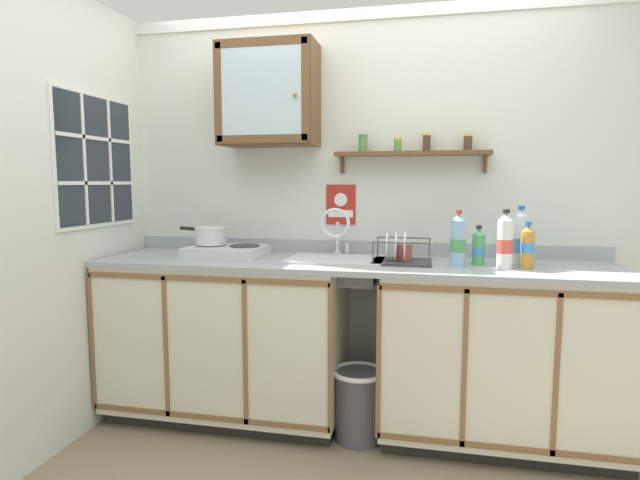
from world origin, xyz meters
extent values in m
plane|color=gray|center=(0.00, 0.00, 0.00)|extent=(5.89, 5.89, 0.00)
cube|color=silver|center=(0.00, 0.68, 1.21)|extent=(3.49, 0.05, 2.42)
cube|color=white|center=(0.00, 0.65, 2.37)|extent=(3.49, 0.02, 0.05)
cube|color=silver|center=(-1.47, -0.27, 1.21)|extent=(0.05, 3.46, 2.42)
cube|color=black|center=(-0.74, 0.37, 0.04)|extent=(1.34, 0.57, 0.08)
cube|color=beige|center=(-0.74, 0.34, 0.51)|extent=(1.37, 0.63, 0.85)
cube|color=brown|center=(-0.74, 0.02, 0.89)|extent=(1.37, 0.01, 0.03)
cube|color=brown|center=(-0.74, 0.02, 0.13)|extent=(1.37, 0.01, 0.03)
cube|color=brown|center=(-1.43, 0.02, 0.51)|extent=(0.02, 0.01, 0.79)
cube|color=brown|center=(-0.97, 0.02, 0.51)|extent=(0.02, 0.01, 0.79)
cube|color=brown|center=(-0.51, 0.02, 0.51)|extent=(0.02, 0.01, 0.79)
cube|color=brown|center=(-0.06, 0.02, 0.51)|extent=(0.02, 0.01, 0.79)
cube|color=black|center=(0.81, 0.37, 0.04)|extent=(1.21, 0.57, 0.08)
cube|color=beige|center=(0.81, 0.34, 0.51)|extent=(1.24, 0.63, 0.85)
cube|color=brown|center=(0.81, 0.02, 0.89)|extent=(1.24, 0.01, 0.03)
cube|color=brown|center=(0.81, 0.02, 0.13)|extent=(1.24, 0.01, 0.03)
cube|color=brown|center=(0.19, 0.02, 0.51)|extent=(0.02, 0.01, 0.79)
cube|color=brown|center=(0.60, 0.02, 0.51)|extent=(0.02, 0.01, 0.79)
cube|color=brown|center=(1.01, 0.02, 0.51)|extent=(0.02, 0.01, 0.79)
cube|color=#9EA3A8|center=(0.00, 0.34, 0.95)|extent=(2.85, 0.66, 0.03)
cube|color=#9EA3A8|center=(0.00, 0.65, 1.00)|extent=(2.85, 0.02, 0.08)
cube|color=silver|center=(-0.09, 0.36, 0.97)|extent=(0.54, 0.37, 0.01)
cube|color=slate|center=(-0.09, 0.36, 0.85)|extent=(0.46, 0.30, 0.01)
cube|color=slate|center=(-0.09, 0.52, 0.90)|extent=(0.46, 0.01, 0.12)
cube|color=slate|center=(-0.09, 0.21, 0.90)|extent=(0.46, 0.01, 0.12)
cylinder|color=#4C4C51|center=(-0.09, 0.36, 0.84)|extent=(0.04, 0.04, 0.01)
cylinder|color=silver|center=(-0.12, 0.57, 0.98)|extent=(0.05, 0.05, 0.02)
cylinder|color=silver|center=(-0.12, 0.57, 1.08)|extent=(0.02, 0.02, 0.18)
torus|color=silver|center=(-0.12, 0.49, 1.16)|extent=(0.18, 0.02, 0.18)
cylinder|color=silver|center=(-0.06, 0.57, 1.01)|extent=(0.02, 0.02, 0.06)
cube|color=silver|center=(-0.75, 0.36, 1.00)|extent=(0.44, 0.33, 0.06)
cylinder|color=#2D2D2D|center=(-0.86, 0.39, 1.03)|extent=(0.18, 0.18, 0.01)
cylinder|color=#2D2D2D|center=(-0.64, 0.39, 1.03)|extent=(0.18, 0.18, 0.01)
cylinder|color=black|center=(-0.86, 0.21, 1.00)|extent=(0.03, 0.02, 0.03)
cylinder|color=black|center=(-0.64, 0.21, 1.00)|extent=(0.03, 0.02, 0.03)
cylinder|color=silver|center=(-0.86, 0.39, 1.08)|extent=(0.19, 0.19, 0.10)
torus|color=silver|center=(-0.86, 0.39, 1.13)|extent=(0.19, 0.19, 0.01)
cylinder|color=black|center=(-1.02, 0.47, 1.12)|extent=(0.18, 0.10, 0.02)
cylinder|color=silver|center=(0.89, 0.40, 1.09)|extent=(0.08, 0.08, 0.26)
cone|color=silver|center=(0.89, 0.40, 1.24)|extent=(0.07, 0.07, 0.03)
cylinder|color=#2D59B2|center=(0.89, 0.40, 1.27)|extent=(0.03, 0.03, 0.02)
cylinder|color=#3F8CCC|center=(0.89, 0.40, 1.07)|extent=(0.08, 0.08, 0.07)
cylinder|color=white|center=(0.80, 0.27, 1.09)|extent=(0.08, 0.08, 0.25)
cone|color=white|center=(0.80, 0.27, 1.23)|extent=(0.07, 0.07, 0.04)
cylinder|color=#262626|center=(0.80, 0.27, 1.26)|extent=(0.04, 0.04, 0.02)
cylinder|color=#D84C3F|center=(0.80, 0.27, 1.08)|extent=(0.08, 0.08, 0.07)
cylinder|color=#8CB7E0|center=(0.57, 0.28, 1.08)|extent=(0.08, 0.08, 0.24)
cone|color=#8CB7E0|center=(0.57, 0.28, 1.22)|extent=(0.07, 0.07, 0.03)
cylinder|color=red|center=(0.57, 0.28, 1.25)|extent=(0.03, 0.03, 0.02)
cylinder|color=#4C9959|center=(0.57, 0.28, 1.08)|extent=(0.08, 0.08, 0.07)
cylinder|color=gold|center=(0.91, 0.30, 1.06)|extent=(0.07, 0.07, 0.19)
cone|color=gold|center=(0.91, 0.30, 1.17)|extent=(0.07, 0.07, 0.03)
cylinder|color=#2D59B2|center=(0.91, 0.30, 1.19)|extent=(0.03, 0.03, 0.02)
cylinder|color=#3F8CCC|center=(0.91, 0.30, 1.07)|extent=(0.07, 0.07, 0.05)
cylinder|color=#4CB266|center=(0.68, 0.37, 1.05)|extent=(0.07, 0.07, 0.16)
cone|color=#4CB266|center=(0.68, 0.37, 1.14)|extent=(0.06, 0.06, 0.03)
cylinder|color=#262626|center=(0.68, 0.37, 1.17)|extent=(0.03, 0.03, 0.02)
cylinder|color=#3F8CCC|center=(0.68, 0.37, 1.03)|extent=(0.07, 0.07, 0.05)
cube|color=#333338|center=(0.28, 0.35, 0.97)|extent=(0.32, 0.27, 0.01)
cylinder|color=#4C4F54|center=(0.13, 0.22, 1.03)|extent=(0.01, 0.01, 0.11)
cylinder|color=#4C4F54|center=(0.42, 0.22, 1.03)|extent=(0.01, 0.01, 0.11)
cylinder|color=#4C4F54|center=(0.13, 0.48, 1.03)|extent=(0.01, 0.01, 0.11)
cylinder|color=#4C4F54|center=(0.42, 0.48, 1.03)|extent=(0.01, 0.01, 0.11)
cylinder|color=#4C4F54|center=(0.28, 0.22, 1.09)|extent=(0.29, 0.01, 0.01)
cylinder|color=#4C4F54|center=(0.28, 0.48, 1.09)|extent=(0.29, 0.01, 0.01)
cylinder|color=white|center=(0.20, 0.35, 1.05)|extent=(0.01, 0.15, 0.15)
cylinder|color=white|center=(0.25, 0.35, 1.05)|extent=(0.01, 0.16, 0.16)
cylinder|color=white|center=(0.29, 0.35, 1.05)|extent=(0.01, 0.17, 0.17)
cylinder|color=#B24C47|center=(0.28, 0.38, 1.01)|extent=(0.09, 0.09, 0.10)
torus|color=#B24C47|center=(0.27, 0.43, 1.02)|extent=(0.03, 0.07, 0.07)
cube|color=brown|center=(-0.53, 0.52, 1.91)|extent=(0.58, 0.27, 0.59)
cube|color=silver|center=(-0.53, 0.38, 1.91)|extent=(0.47, 0.01, 0.49)
cube|color=brown|center=(-0.79, 0.38, 1.91)|extent=(0.05, 0.01, 0.56)
cube|color=brown|center=(-0.27, 0.38, 1.91)|extent=(0.05, 0.01, 0.56)
cube|color=brown|center=(-0.53, 0.38, 2.18)|extent=(0.54, 0.01, 0.05)
cube|color=brown|center=(-0.53, 0.38, 1.65)|extent=(0.54, 0.01, 0.05)
sphere|color=olive|center=(-0.33, 0.37, 1.88)|extent=(0.02, 0.02, 0.02)
cube|color=brown|center=(0.31, 0.59, 1.57)|extent=(0.89, 0.14, 0.02)
cube|color=brown|center=(-0.11, 0.64, 1.50)|extent=(0.02, 0.03, 0.10)
cube|color=brown|center=(0.72, 0.64, 1.50)|extent=(0.02, 0.03, 0.10)
cylinder|color=#598C3F|center=(0.03, 0.59, 1.62)|extent=(0.05, 0.05, 0.08)
cylinder|color=#33723F|center=(0.03, 0.59, 1.67)|extent=(0.05, 0.05, 0.02)
cylinder|color=#598C3F|center=(0.23, 0.58, 1.61)|extent=(0.04, 0.04, 0.07)
cylinder|color=yellow|center=(0.23, 0.58, 1.65)|extent=(0.04, 0.04, 0.02)
cylinder|color=#4C3326|center=(0.39, 0.60, 1.62)|extent=(0.05, 0.05, 0.09)
cylinder|color=yellow|center=(0.39, 0.60, 1.68)|extent=(0.05, 0.05, 0.02)
cylinder|color=#4C3326|center=(0.62, 0.60, 1.62)|extent=(0.05, 0.05, 0.08)
cylinder|color=yellow|center=(0.62, 0.60, 1.67)|extent=(0.05, 0.05, 0.02)
cube|color=#B2261E|center=(-0.12, 0.66, 1.26)|extent=(0.18, 0.01, 0.24)
cube|color=white|center=(-0.12, 0.65, 1.21)|extent=(0.15, 0.00, 0.04)
cylinder|color=white|center=(-0.12, 0.65, 1.30)|extent=(0.08, 0.00, 0.08)
cube|color=#262D38|center=(-1.43, 0.16, 1.52)|extent=(0.01, 0.65, 0.71)
cube|color=white|center=(-1.44, 0.16, 1.52)|extent=(0.02, 0.70, 0.75)
cube|color=white|center=(-1.43, 0.04, 1.52)|extent=(0.01, 0.02, 0.71)
cube|color=white|center=(-1.43, 0.27, 1.52)|extent=(0.01, 0.02, 0.71)
cube|color=white|center=(-1.43, 0.16, 1.40)|extent=(0.01, 0.65, 0.02)
cube|color=white|center=(-1.43, 0.16, 1.65)|extent=(0.01, 0.65, 0.02)
cylinder|color=#4C4C51|center=(0.07, 0.21, 0.19)|extent=(0.26, 0.26, 0.38)
torus|color=white|center=(0.07, 0.21, 0.38)|extent=(0.29, 0.29, 0.03)
camera|label=1|loc=(0.43, -2.46, 1.40)|focal=28.97mm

